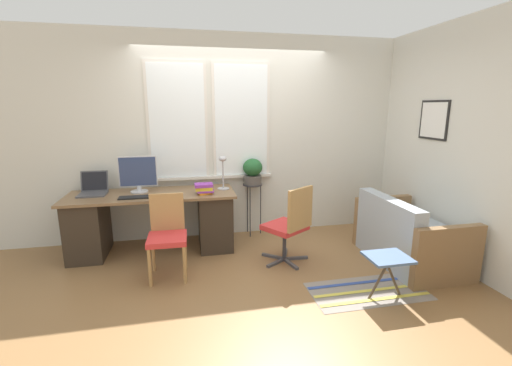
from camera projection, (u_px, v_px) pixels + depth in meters
name	position (u px, v px, depth m)	size (l,w,h in m)	color
ground_plane	(244.00, 254.00, 4.19)	(14.00, 14.00, 0.00)	olive
wall_back_with_window	(232.00, 137.00, 4.64)	(9.00, 0.12, 2.70)	silver
wall_right_with_picture	(422.00, 140.00, 4.35)	(0.08, 9.00, 2.70)	silver
desk	(153.00, 220.00, 4.22)	(1.99, 0.71, 0.74)	brown
laptop	(93.00, 189.00, 4.11)	(0.31, 0.31, 0.26)	#4C4C51
monitor	(138.00, 174.00, 4.17)	(0.45, 0.21, 0.45)	silver
keyboard	(135.00, 197.00, 3.94)	(0.36, 0.13, 0.02)	black
mouse	(159.00, 195.00, 4.01)	(0.04, 0.07, 0.03)	silver
desk_lamp	(223.00, 169.00, 4.31)	(0.15, 0.15, 0.42)	#ADADB2
book_stack	(204.00, 188.00, 4.12)	(0.23, 0.17, 0.12)	orange
desk_chair_wooden	(167.00, 233.00, 3.60)	(0.40, 0.41, 0.86)	#B2844C
office_chair_swivel	(290.00, 224.00, 3.87)	(0.58, 0.59, 0.91)	#47474C
couch_loveseat	(407.00, 238.00, 3.94)	(0.76, 1.25, 0.77)	#9EA8B2
plant_stand	(253.00, 190.00, 4.72)	(0.26, 0.26, 0.73)	#333338
potted_plant	(253.00, 171.00, 4.66)	(0.26, 0.26, 0.35)	#514C47
floor_rug_striped	(368.00, 291.00, 3.35)	(1.14, 0.55, 0.01)	gray
folding_stool	(388.00, 260.00, 3.17)	(0.39, 0.33, 0.42)	slate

